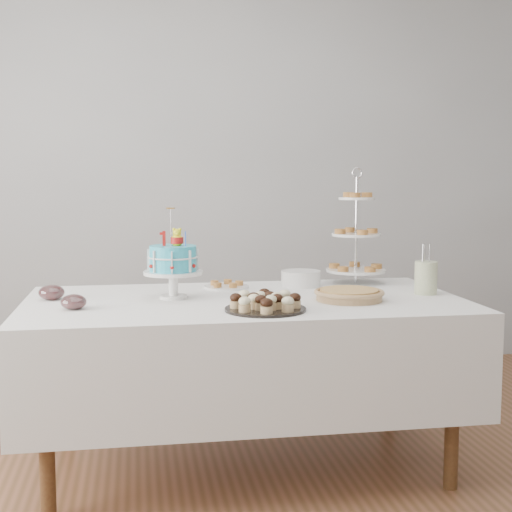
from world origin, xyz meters
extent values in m
plane|color=brown|center=(0.00, 0.00, 0.00)|extent=(5.00, 5.00, 0.00)
cube|color=#989A9D|center=(0.00, 2.00, 1.35)|extent=(5.00, 0.04, 2.70)
cube|color=white|center=(0.00, 0.30, 0.55)|extent=(1.92, 1.02, 0.45)
cylinder|color=brown|center=(-0.82, -0.07, 0.34)|extent=(0.06, 0.06, 0.67)
cylinder|color=brown|center=(0.82, -0.07, 0.34)|extent=(0.06, 0.06, 0.67)
cylinder|color=brown|center=(-0.82, 0.67, 0.34)|extent=(0.06, 0.06, 0.67)
cylinder|color=brown|center=(0.82, 0.67, 0.34)|extent=(0.06, 0.06, 0.67)
cylinder|color=#30B6D4|center=(-0.31, 0.36, 0.95)|extent=(0.21, 0.21, 0.11)
torus|color=silver|center=(-0.31, 0.36, 0.96)|extent=(0.22, 0.22, 0.01)
cube|color=red|center=(-0.35, 0.35, 1.04)|extent=(0.02, 0.01, 0.07)
cylinder|color=blue|center=(-0.26, 0.33, 1.04)|extent=(0.01, 0.01, 0.07)
cylinder|color=silver|center=(-0.32, 0.39, 1.08)|extent=(0.00, 0.00, 0.16)
cylinder|color=gold|center=(-0.32, 0.39, 1.17)|extent=(0.04, 0.04, 0.01)
cylinder|color=black|center=(0.04, 0.01, 0.78)|extent=(0.33, 0.33, 0.01)
ellipsoid|color=black|center=(-0.02, 0.01, 0.82)|extent=(0.05, 0.05, 0.04)
ellipsoid|color=beige|center=(0.10, 0.01, 0.82)|extent=(0.05, 0.05, 0.04)
cylinder|color=tan|center=(0.44, 0.19, 0.79)|extent=(0.29, 0.29, 0.04)
cylinder|color=#B48546|center=(0.44, 0.19, 0.81)|extent=(0.25, 0.25, 0.02)
torus|color=tan|center=(0.44, 0.19, 0.81)|extent=(0.31, 0.31, 0.02)
cylinder|color=silver|center=(0.63, 0.67, 1.04)|extent=(0.02, 0.02, 0.54)
cylinder|color=white|center=(0.63, 0.67, 0.83)|extent=(0.30, 0.30, 0.01)
cylinder|color=white|center=(0.63, 0.67, 1.02)|extent=(0.25, 0.25, 0.01)
cylinder|color=white|center=(0.63, 0.67, 1.20)|extent=(0.18, 0.18, 0.01)
torus|color=silver|center=(0.63, 0.67, 1.33)|extent=(0.06, 0.01, 0.06)
cylinder|color=white|center=(0.33, 0.62, 0.81)|extent=(0.19, 0.19, 0.08)
cylinder|color=white|center=(-0.04, 0.62, 0.78)|extent=(0.22, 0.22, 0.01)
ellipsoid|color=silver|center=(-0.73, 0.17, 0.80)|extent=(0.10, 0.10, 0.06)
cylinder|color=#520707|center=(-0.73, 0.17, 0.80)|extent=(0.07, 0.07, 0.03)
ellipsoid|color=silver|center=(-0.84, 0.42, 0.80)|extent=(0.11, 0.11, 0.07)
cylinder|color=#520707|center=(-0.84, 0.42, 0.80)|extent=(0.08, 0.08, 0.03)
cylinder|color=white|center=(0.84, 0.29, 0.85)|extent=(0.10, 0.10, 0.15)
cylinder|color=white|center=(0.89, 0.30, 0.86)|extent=(0.01, 0.01, 0.08)
camera|label=1|loc=(-0.47, -2.77, 1.31)|focal=50.00mm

